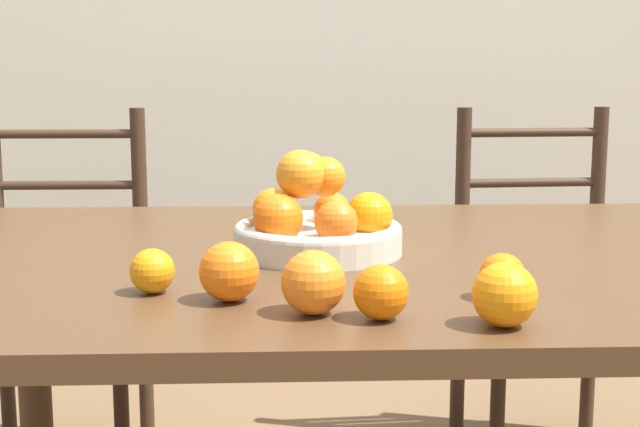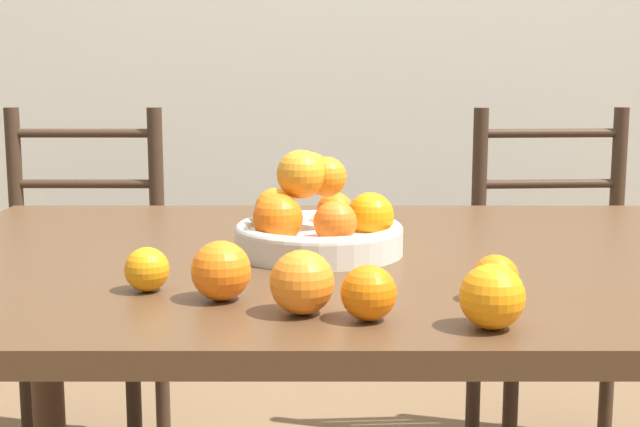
# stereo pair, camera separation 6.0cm
# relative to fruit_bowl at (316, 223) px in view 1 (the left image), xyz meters

# --- Properties ---
(dining_table) EXTENTS (1.64, 1.02, 0.73)m
(dining_table) POSITION_rel_fruit_bowl_xyz_m (0.14, -0.00, -0.14)
(dining_table) COLOR #4C331E
(dining_table) RESTS_ON ground_plane
(fruit_bowl) EXTENTS (0.28, 0.28, 0.17)m
(fruit_bowl) POSITION_rel_fruit_bowl_xyz_m (0.00, 0.00, 0.00)
(fruit_bowl) COLOR beige
(fruit_bowl) RESTS_ON dining_table
(orange_loose_0) EXTENTS (0.07, 0.07, 0.07)m
(orange_loose_0) POSITION_rel_fruit_bowl_xyz_m (0.06, -0.39, -0.02)
(orange_loose_0) COLOR orange
(orange_loose_0) RESTS_ON dining_table
(orange_loose_1) EXTENTS (0.08, 0.08, 0.08)m
(orange_loose_1) POSITION_rel_fruit_bowl_xyz_m (-0.02, -0.37, -0.01)
(orange_loose_1) COLOR orange
(orange_loose_1) RESTS_ON dining_table
(orange_loose_2) EXTENTS (0.08, 0.08, 0.08)m
(orange_loose_2) POSITION_rel_fruit_bowl_xyz_m (-0.13, -0.30, -0.01)
(orange_loose_2) COLOR orange
(orange_loose_2) RESTS_ON dining_table
(orange_loose_3) EXTENTS (0.06, 0.06, 0.06)m
(orange_loose_3) POSITION_rel_fruit_bowl_xyz_m (-0.23, -0.25, -0.02)
(orange_loose_3) COLOR orange
(orange_loose_3) RESTS_ON dining_table
(orange_loose_4) EXTENTS (0.08, 0.08, 0.08)m
(orange_loose_4) POSITION_rel_fruit_bowl_xyz_m (0.21, -0.43, -0.01)
(orange_loose_4) COLOR orange
(orange_loose_4) RESTS_ON dining_table
(orange_loose_5) EXTENTS (0.06, 0.06, 0.06)m
(orange_loose_5) POSITION_rel_fruit_bowl_xyz_m (0.24, -0.30, -0.02)
(orange_loose_5) COLOR orange
(orange_loose_5) RESTS_ON dining_table
(chair_left) EXTENTS (0.42, 0.40, 0.93)m
(chair_left) POSITION_rel_fruit_bowl_xyz_m (-0.63, 0.79, -0.33)
(chair_left) COLOR #382619
(chair_left) RESTS_ON ground_plane
(chair_right) EXTENTS (0.45, 0.43, 0.93)m
(chair_right) POSITION_rel_fruit_bowl_xyz_m (0.63, 0.79, -0.33)
(chair_right) COLOR #382619
(chair_right) RESTS_ON ground_plane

